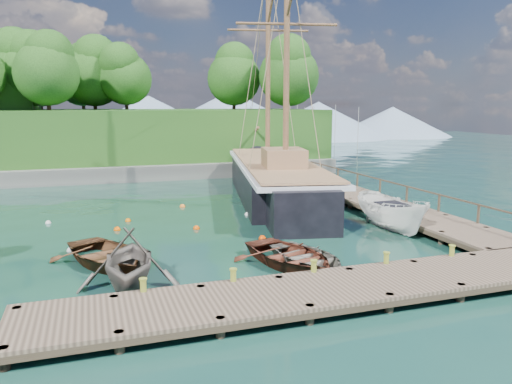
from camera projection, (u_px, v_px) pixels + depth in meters
ground at (224, 253)px, 22.12m from camera, size 160.00×160.00×0.00m
dock_near at (332, 290)px, 16.60m from camera, size 20.00×3.20×1.10m
dock_east at (368, 200)px, 32.18m from camera, size 3.20×24.00×1.10m
bollard_0 at (144, 309)px, 16.11m from camera, size 0.26×0.26×0.45m
bollard_1 at (233, 298)px, 17.04m from camera, size 0.26×0.26×0.45m
bollard_2 at (313, 288)px, 17.98m from camera, size 0.26×0.26×0.45m
bollard_3 at (385, 279)px, 18.92m from camera, size 0.26×0.26×0.45m
bollard_4 at (451, 270)px, 19.86m from camera, size 0.26×0.26×0.45m
rowboat_0 at (107, 264)px, 20.68m from camera, size 5.24×5.99×1.04m
rowboat_1 at (130, 286)px, 18.19m from camera, size 4.25×4.75×2.25m
rowboat_2 at (290, 265)px, 20.50m from camera, size 4.64×5.63×1.01m
rowboat_3 at (308, 265)px, 20.54m from camera, size 3.81×4.73×0.87m
cabin_boat_white at (391, 231)px, 26.11m from camera, size 2.14×5.45×2.09m
schooner at (275, 183)px, 34.74m from camera, size 9.06×27.42×20.31m
mooring_buoy_0 at (71, 251)px, 22.45m from camera, size 0.33×0.33×0.33m
mooring_buoy_1 at (117, 230)px, 26.17m from camera, size 0.36×0.36×0.36m
mooring_buoy_2 at (196, 229)px, 26.44m from camera, size 0.36×0.36×0.36m
mooring_buoy_3 at (248, 215)px, 29.74m from camera, size 0.34×0.34×0.34m
mooring_buoy_4 at (128, 221)px, 28.18m from camera, size 0.33×0.33×0.33m
mooring_buoy_5 at (182, 207)px, 32.07m from camera, size 0.36×0.36×0.36m
mooring_buoy_6 at (48, 223)px, 27.65m from camera, size 0.31×0.31×0.31m
mooring_buoy_7 at (262, 239)px, 24.44m from camera, size 0.35×0.35×0.35m
headland at (3, 115)px, 46.41m from camera, size 51.00×19.31×12.90m
distant_ridge at (145, 117)px, 88.07m from camera, size 117.00×40.00×10.00m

